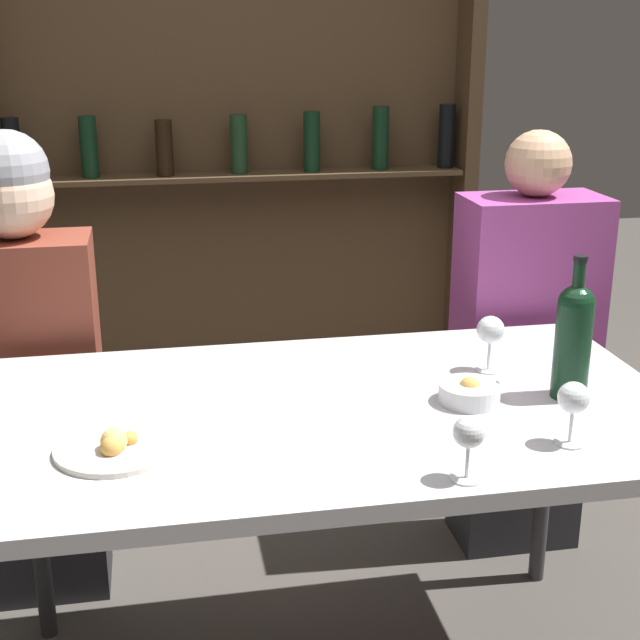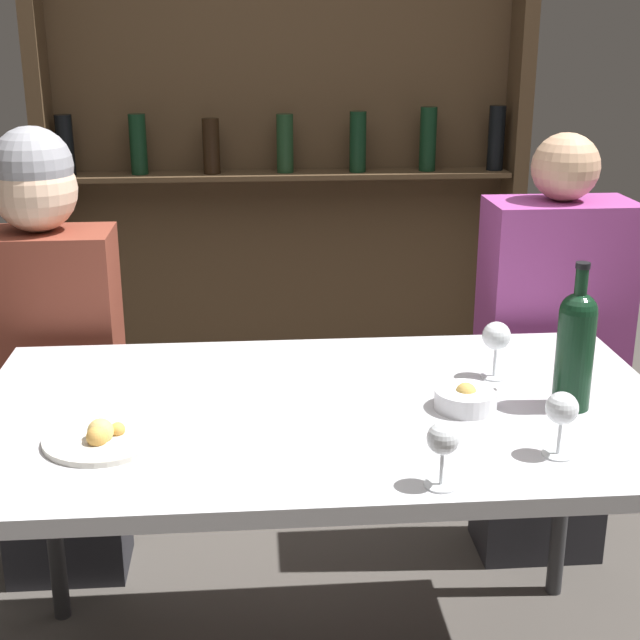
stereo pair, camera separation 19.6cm
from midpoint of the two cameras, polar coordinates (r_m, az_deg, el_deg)
name	(u,v)px [view 1 (the left image)]	position (r m, az deg, el deg)	size (l,w,h in m)	color
dining_table	(331,431)	(1.92, -2.24, -7.16)	(1.49, 0.84, 0.76)	silver
wine_rack_wall	(237,134)	(3.68, -6.87, 11.74)	(1.96, 0.21, 2.18)	#4C3823
wine_bottle	(573,336)	(1.94, 13.17, -1.04)	(0.08, 0.08, 0.32)	black
wine_glass_0	(490,332)	(2.07, 8.21, -0.82)	(0.06, 0.06, 0.13)	silver
wine_glass_1	(573,401)	(1.74, 12.84, -5.12)	(0.06, 0.06, 0.13)	silver
wine_glass_2	(469,436)	(1.58, 5.98, -7.45)	(0.06, 0.06, 0.12)	silver
food_plate_0	(116,447)	(1.76, -16.10, -7.86)	(0.23, 0.23, 0.05)	silver
snack_bowl	(469,392)	(1.92, 6.66, -4.69)	(0.13, 0.13, 0.06)	white
seated_person_left	(29,376)	(2.51, -20.27, -3.41)	(0.37, 0.22, 1.29)	#26262B
seated_person_right	(523,360)	(2.66, 10.84, -2.55)	(0.39, 0.22, 1.26)	#26262B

